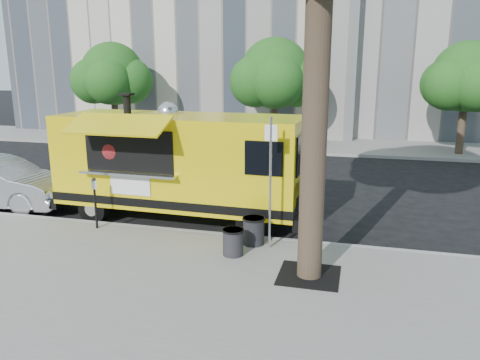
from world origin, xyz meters
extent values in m
plane|color=black|center=(0.00, 0.00, 0.00)|extent=(120.00, 120.00, 0.00)
cube|color=gray|center=(0.00, -4.00, 0.07)|extent=(60.00, 6.00, 0.15)
cube|color=#999993|center=(0.00, -0.93, 0.07)|extent=(60.00, 0.14, 0.16)
cube|color=gray|center=(0.00, 13.50, 0.07)|extent=(60.00, 5.00, 0.15)
cylinder|color=#33261C|center=(2.60, -2.80, 3.40)|extent=(0.48, 0.48, 6.50)
cube|color=black|center=(2.60, -2.80, 0.15)|extent=(1.20, 1.20, 0.02)
cylinder|color=#33261C|center=(-10.00, 12.30, 1.45)|extent=(0.36, 0.36, 2.60)
sphere|color=#134914|center=(-10.00, 12.30, 3.79)|extent=(3.42, 3.42, 3.42)
cylinder|color=#33261C|center=(-1.00, 12.70, 1.45)|extent=(0.36, 0.36, 2.60)
sphere|color=#134914|center=(-1.00, 12.70, 3.85)|extent=(3.60, 3.60, 3.60)
cylinder|color=#33261C|center=(8.00, 12.40, 1.45)|extent=(0.36, 0.36, 2.60)
sphere|color=#134914|center=(8.00, 12.40, 3.74)|extent=(3.24, 3.24, 3.24)
cylinder|color=silver|center=(1.55, -1.55, 1.65)|extent=(0.06, 0.06, 3.00)
cube|color=white|center=(1.55, -1.55, 2.80)|extent=(0.28, 0.02, 0.35)
cylinder|color=black|center=(-3.00, -1.35, 0.68)|extent=(0.06, 0.06, 1.05)
cube|color=silver|center=(-3.00, -1.35, 1.30)|extent=(0.10, 0.08, 0.22)
sphere|color=black|center=(-3.00, -1.35, 1.43)|extent=(0.11, 0.11, 0.11)
cube|color=yellow|center=(-1.32, 0.30, 1.72)|extent=(6.72, 2.43, 2.41)
cube|color=black|center=(-1.32, 0.30, 0.74)|extent=(6.74, 2.45, 0.23)
cube|color=black|center=(2.09, 0.21, 0.46)|extent=(0.24, 2.15, 0.31)
cube|color=black|center=(-4.73, 0.39, 0.46)|extent=(0.24, 2.15, 0.31)
cube|color=black|center=(2.03, 0.21, 2.10)|extent=(0.10, 1.80, 0.97)
cylinder|color=black|center=(0.96, -0.71, 0.41)|extent=(0.83, 0.31, 0.82)
cylinder|color=black|center=(1.01, 1.18, 0.41)|extent=(0.83, 0.31, 0.82)
cylinder|color=black|center=(-3.55, -0.59, 0.41)|extent=(0.83, 0.31, 0.82)
cylinder|color=black|center=(-3.49, 1.30, 0.41)|extent=(0.83, 0.31, 0.82)
cube|color=black|center=(-2.27, -0.75, 2.10)|extent=(2.46, 0.25, 1.08)
cube|color=silver|center=(-2.27, -0.91, 1.52)|extent=(2.67, 0.42, 0.06)
cube|color=yellow|center=(-2.28, -1.28, 2.83)|extent=(2.59, 1.04, 0.43)
cube|color=white|center=(-2.27, -0.83, 1.20)|extent=(1.13, 0.07, 0.51)
cylinder|color=black|center=(-2.85, 0.34, 3.18)|extent=(0.21, 0.21, 0.56)
sphere|color=silver|center=(-1.72, 0.51, 2.97)|extent=(0.57, 0.57, 0.57)
sphere|color=maroon|center=(-2.82, -0.44, 2.05)|extent=(0.86, 0.86, 0.86)
cylinder|color=#FF590C|center=(-2.83, -0.67, 1.92)|extent=(0.35, 0.13, 0.35)
cylinder|color=black|center=(0.86, -2.16, 0.44)|extent=(0.45, 0.45, 0.59)
cylinder|color=black|center=(0.86, -2.16, 0.72)|extent=(0.49, 0.49, 0.04)
cylinder|color=black|center=(1.15, -1.41, 0.47)|extent=(0.49, 0.49, 0.64)
cylinder|color=black|center=(1.15, -1.41, 0.77)|extent=(0.54, 0.54, 0.04)
camera|label=1|loc=(3.43, -11.45, 4.21)|focal=35.00mm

